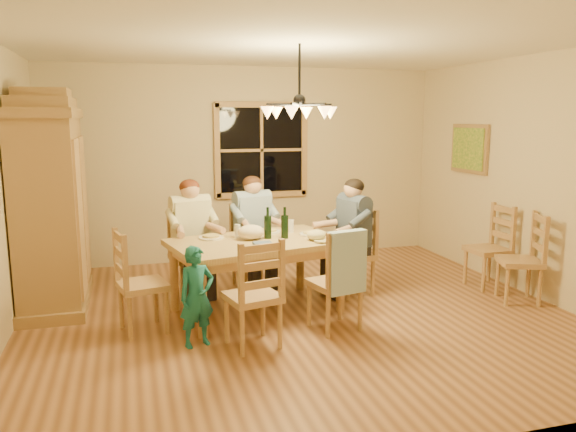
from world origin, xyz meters
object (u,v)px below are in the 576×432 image
object	(u,v)px
armoire	(52,209)
wine_bottle_a	(268,223)
chair_near_left	(253,313)
chair_far_right	(253,262)
child	(197,296)
adult_slate_man	(352,222)
chandelier	(299,110)
chair_far_left	(192,270)
chair_end_left	(143,300)
wine_bottle_b	(285,223)
dining_table	(257,250)
chair_end_right	(351,268)
chair_near_right	(334,298)
adult_woman	(191,223)
chair_spare_front	(518,275)
adult_plaid_man	(253,218)
chair_spare_back	(487,262)

from	to	relation	value
armoire	wine_bottle_a	xyz separation A→B (m)	(2.17, -0.73, -0.13)
chair_near_left	chair_far_right	bearing A→B (deg)	64.80
armoire	child	xyz separation A→B (m)	(1.33, -1.52, -0.60)
adult_slate_man	chandelier	bearing A→B (deg)	109.61
chair_far_left	chair_end_left	world-z (taller)	same
chair_far_left	wine_bottle_b	size ratio (longest dim) A/B	3.00
armoire	dining_table	distance (m)	2.22
chair_near_left	chair_end_right	world-z (taller)	same
chair_near_right	adult_woman	bearing A→B (deg)	117.90
chair_far_left	dining_table	bearing A→B (deg)	117.90
chair_spare_front	adult_woman	bearing A→B (deg)	91.62
chair_far_right	chair_end_right	size ratio (longest dim) A/B	1.00
adult_plaid_man	chair_far_right	bearing A→B (deg)	180.00
chandelier	chair_end_right	xyz separation A→B (m)	(0.78, 0.49, -1.77)
wine_bottle_a	adult_slate_man	bearing A→B (deg)	11.53
armoire	chandelier	bearing A→B (deg)	-22.65
dining_table	chair_far_left	xyz separation A→B (m)	(-0.60, 0.70, -0.35)
adult_slate_man	adult_woman	bearing A→B (deg)	63.43
chair_end_left	wine_bottle_b	xyz separation A→B (m)	(1.47, 0.27, 0.62)
armoire	child	distance (m)	2.10
chandelier	adult_woman	world-z (taller)	chandelier
chair_near_right	chair_spare_back	xyz separation A→B (m)	(2.24, 0.78, 0.00)
dining_table	child	xyz separation A→B (m)	(-0.71, -0.74, -0.20)
chandelier	adult_plaid_man	distance (m)	1.67
armoire	adult_plaid_man	xyz separation A→B (m)	(2.19, 0.09, -0.22)
adult_woman	chair_near_right	bearing A→B (deg)	117.90
adult_woman	wine_bottle_a	bearing A→B (deg)	125.51
chair_far_right	adult_plaid_man	size ratio (longest dim) A/B	1.13
adult_woman	adult_plaid_man	size ratio (longest dim) A/B	1.00
adult_slate_man	chair_far_right	bearing A→B (deg)	46.64
chair_spare_front	child	bearing A→B (deg)	114.75
chair_end_left	chair_spare_front	world-z (taller)	same
adult_plaid_man	chair_spare_back	bearing A→B (deg)	151.08
dining_table	adult_slate_man	world-z (taller)	adult_slate_man
chair_end_left	chair_end_right	bearing A→B (deg)	90.00
dining_table	adult_slate_man	bearing A→B (deg)	12.59
wine_bottle_b	child	xyz separation A→B (m)	(-1.02, -0.75, -0.47)
chair_near_left	wine_bottle_b	distance (m)	1.22
chair_end_right	dining_table	bearing A→B (deg)	90.00
chair_near_left	adult_plaid_man	bearing A→B (deg)	64.80
adult_woman	wine_bottle_a	distance (m)	0.98
wine_bottle_b	chair_spare_back	world-z (taller)	wine_bottle_b
chair_end_left	chandelier	bearing A→B (deg)	78.41
chandelier	dining_table	bearing A→B (deg)	148.58
adult_plaid_man	chair_spare_front	distance (m)	3.05
chair_far_right	chair_spare_back	size ratio (longest dim) A/B	1.00
child	chair_near_right	bearing A→B (deg)	-16.89
dining_table	chair_far_right	distance (m)	0.95
adult_plaid_man	child	xyz separation A→B (m)	(-0.86, -1.60, -0.39)
chair_near_right	chair_end_left	world-z (taller)	same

